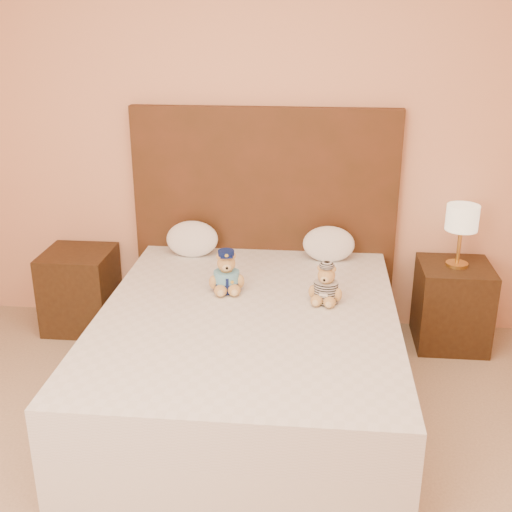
{
  "coord_description": "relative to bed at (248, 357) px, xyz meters",
  "views": [
    {
      "loc": [
        0.35,
        -1.9,
        2.06
      ],
      "look_at": [
        0.02,
        1.45,
        0.78
      ],
      "focal_mm": 45.0,
      "sensor_mm": 36.0,
      "label": 1
    }
  ],
  "objects": [
    {
      "name": "room_walls",
      "position": [
        0.0,
        -0.74,
        1.53
      ],
      "size": [
        4.04,
        4.52,
        2.72
      ],
      "color": "#F0AA83",
      "rests_on": "ground"
    },
    {
      "name": "bed",
      "position": [
        0.0,
        0.0,
        0.0
      ],
      "size": [
        1.6,
        2.0,
        0.55
      ],
      "color": "white",
      "rests_on": "ground"
    },
    {
      "name": "headboard",
      "position": [
        0.0,
        1.01,
        0.47
      ],
      "size": [
        1.75,
        0.08,
        1.5
      ],
      "primitive_type": "cube",
      "color": "#502A18",
      "rests_on": "ground"
    },
    {
      "name": "nightstand_left",
      "position": [
        -1.25,
        0.8,
        -0.0
      ],
      "size": [
        0.45,
        0.45,
        0.55
      ],
      "primitive_type": "cube",
      "color": "#372411",
      "rests_on": "ground"
    },
    {
      "name": "nightstand_right",
      "position": [
        1.25,
        0.8,
        -0.0
      ],
      "size": [
        0.45,
        0.45,
        0.55
      ],
      "primitive_type": "cube",
      "color": "#372411",
      "rests_on": "ground"
    },
    {
      "name": "lamp",
      "position": [
        1.25,
        0.8,
        0.57
      ],
      "size": [
        0.2,
        0.2,
        0.4
      ],
      "color": "gold",
      "rests_on": "nightstand_right"
    },
    {
      "name": "teddy_police",
      "position": [
        -0.15,
        0.26,
        0.4
      ],
      "size": [
        0.25,
        0.24,
        0.25
      ],
      "primitive_type": null,
      "rotation": [
        0.0,
        0.0,
        0.2
      ],
      "color": "tan",
      "rests_on": "bed"
    },
    {
      "name": "teddy_prisoner",
      "position": [
        0.42,
        0.17,
        0.39
      ],
      "size": [
        0.23,
        0.23,
        0.22
      ],
      "primitive_type": null,
      "rotation": [
        0.0,
        0.0,
        -0.2
      ],
      "color": "tan",
      "rests_on": "bed"
    },
    {
      "name": "pillow_left",
      "position": [
        -0.46,
        0.83,
        0.4
      ],
      "size": [
        0.34,
        0.22,
        0.24
      ],
      "primitive_type": "ellipsoid",
      "color": "white",
      "rests_on": "bed"
    },
    {
      "name": "pillow_right",
      "position": [
        0.44,
        0.83,
        0.39
      ],
      "size": [
        0.33,
        0.22,
        0.24
      ],
      "primitive_type": "ellipsoid",
      "color": "white",
      "rests_on": "bed"
    }
  ]
}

